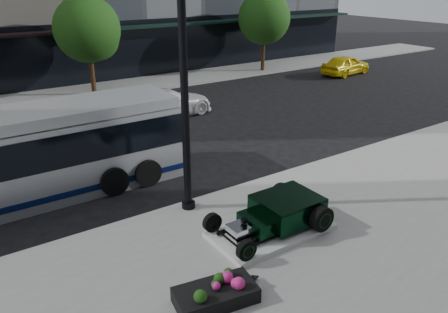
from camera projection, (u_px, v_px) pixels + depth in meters
ground at (185, 174)px, 16.05m from camera, size 120.00×120.00×0.00m
sidewalk_far at (73, 94)px, 26.76m from camera, size 70.00×4.00×0.12m
street_trees at (90, 32)px, 25.22m from camera, size 29.80×3.80×5.70m
display_plinth at (271, 230)px, 12.16m from camera, size 3.40×1.80×0.15m
hot_rod at (281, 211)px, 12.14m from camera, size 3.22×2.00×0.81m
info_plaque at (248, 284)px, 9.97m from camera, size 0.46×0.38×0.31m
lamppost at (185, 98)px, 12.19m from camera, size 0.41×0.41×7.51m
flower_planter at (216, 294)px, 9.53m from camera, size 1.91×1.18×0.58m
white_sedan at (166, 103)px, 22.32m from camera, size 5.32×2.69×1.48m
yellow_taxi at (346, 65)px, 31.96m from camera, size 4.37×2.17×1.43m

